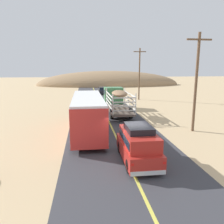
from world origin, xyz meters
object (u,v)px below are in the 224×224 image
bus (88,114)px  power_pole_mid (139,73)px  suv_near (138,144)px  power_pole_near (196,80)px  car_far (103,91)px  livestock_truck (116,97)px

bus → power_pole_mid: 21.81m
power_pole_mid → suv_near: bearing=-104.2°
power_pole_near → car_far: bearing=100.9°
car_far → bus: bearing=-97.4°
car_far → power_pole_mid: bearing=-58.9°
power_pole_near → suv_near: bearing=-138.0°
livestock_truck → power_pole_near: power_pole_near is taller
bus → power_pole_mid: power_pole_mid is taller
suv_near → bus: bus is taller
suv_near → power_pole_mid: size_ratio=0.52×
bus → power_pole_near: (9.41, -0.51, 2.82)m
car_far → livestock_truck: bearing=-89.9°
suv_near → power_pole_near: bearing=42.0°
car_far → power_pole_near: (5.66, -29.32, 3.88)m
livestock_truck → car_far: bearing=90.1°
suv_near → bus: bearing=114.1°
livestock_truck → bus: size_ratio=0.97×
livestock_truck → power_pole_mid: size_ratio=1.09×
livestock_truck → power_pole_near: 11.92m
suv_near → livestock_truck: livestock_truck is taller
power_pole_mid → power_pole_near: bearing=-90.0°
bus → power_pole_near: 9.84m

